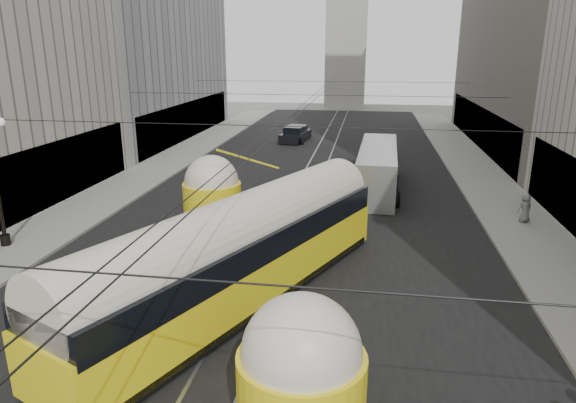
% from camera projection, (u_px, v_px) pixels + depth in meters
% --- Properties ---
extents(road, '(20.00, 85.00, 0.02)m').
position_uv_depth(road, '(310.00, 182.00, 35.83)').
color(road, black).
rests_on(road, ground).
extents(sidewalk_left, '(4.00, 72.00, 0.15)m').
position_uv_depth(sidewalk_left, '(166.00, 164.00, 40.90)').
color(sidewalk_left, gray).
rests_on(sidewalk_left, ground).
extents(sidewalk_right, '(4.00, 72.00, 0.15)m').
position_uv_depth(sidewalk_right, '(479.00, 175.00, 37.33)').
color(sidewalk_right, gray).
rests_on(sidewalk_right, ground).
extents(rail_left, '(0.12, 85.00, 0.04)m').
position_uv_depth(rail_left, '(299.00, 181.00, 35.94)').
color(rail_left, gray).
rests_on(rail_left, ground).
extents(rail_right, '(0.12, 85.00, 0.04)m').
position_uv_depth(rail_right, '(320.00, 182.00, 35.72)').
color(rail_right, gray).
rests_on(rail_right, ground).
extents(distant_tower, '(6.00, 6.00, 31.36)m').
position_uv_depth(distant_tower, '(348.00, 6.00, 76.45)').
color(distant_tower, '#B2AFA8').
rests_on(distant_tower, ground).
extents(catenary, '(25.00, 72.00, 0.23)m').
position_uv_depth(catenary, '(311.00, 98.00, 33.16)').
color(catenary, black).
rests_on(catenary, ground).
extents(streetcar, '(9.23, 16.91, 4.01)m').
position_uv_depth(streetcar, '(240.00, 251.00, 18.45)').
color(streetcar, yellow).
rests_on(streetcar, ground).
extents(city_bus, '(2.70, 11.15, 2.82)m').
position_uv_depth(city_bus, '(378.00, 167.00, 33.43)').
color(city_bus, '#B0B3B6').
rests_on(city_bus, ground).
extents(sedan_white_far, '(2.81, 4.97, 1.48)m').
position_uv_depth(sedan_white_far, '(379.00, 149.00, 43.89)').
color(sedan_white_far, silver).
rests_on(sedan_white_far, ground).
extents(sedan_dark_far, '(2.72, 5.10, 1.53)m').
position_uv_depth(sedan_dark_far, '(295.00, 134.00, 51.00)').
color(sedan_dark_far, black).
rests_on(sedan_dark_far, ground).
extents(pedestrian_sidewalk_right, '(0.87, 0.71, 1.54)m').
position_uv_depth(pedestrian_sidewalk_right, '(525.00, 208.00, 26.89)').
color(pedestrian_sidewalk_right, slate).
rests_on(pedestrian_sidewalk_right, sidewalk_right).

